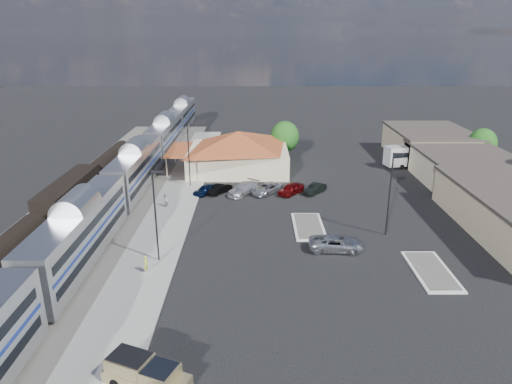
{
  "coord_description": "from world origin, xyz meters",
  "views": [
    {
      "loc": [
        -1.91,
        -44.38,
        20.48
      ],
      "look_at": [
        -1.83,
        5.79,
        2.8
      ],
      "focal_mm": 32.0,
      "sensor_mm": 36.0,
      "label": 1
    }
  ],
  "objects_px": {
    "station_depot": "(238,151)",
    "suv": "(336,243)",
    "pickup_truck": "(147,375)",
    "coach_bus": "(417,154)"
  },
  "relations": [
    {
      "from": "pickup_truck",
      "to": "coach_bus",
      "type": "relative_size",
      "value": 0.52
    },
    {
      "from": "station_depot",
      "to": "coach_bus",
      "type": "bearing_deg",
      "value": 4.57
    },
    {
      "from": "station_depot",
      "to": "suv",
      "type": "relative_size",
      "value": 3.41
    },
    {
      "from": "station_depot",
      "to": "suv",
      "type": "xyz_separation_m",
      "value": [
        10.62,
        -27.68,
        -2.38
      ]
    },
    {
      "from": "suv",
      "to": "coach_bus",
      "type": "distance_m",
      "value": 34.94
    },
    {
      "from": "pickup_truck",
      "to": "coach_bus",
      "type": "height_order",
      "value": "coach_bus"
    },
    {
      "from": "station_depot",
      "to": "pickup_truck",
      "type": "height_order",
      "value": "station_depot"
    },
    {
      "from": "station_depot",
      "to": "pickup_truck",
      "type": "distance_m",
      "value": 46.26
    },
    {
      "from": "station_depot",
      "to": "coach_bus",
      "type": "relative_size",
      "value": 1.67
    },
    {
      "from": "pickup_truck",
      "to": "coach_bus",
      "type": "distance_m",
      "value": 58.24
    }
  ]
}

